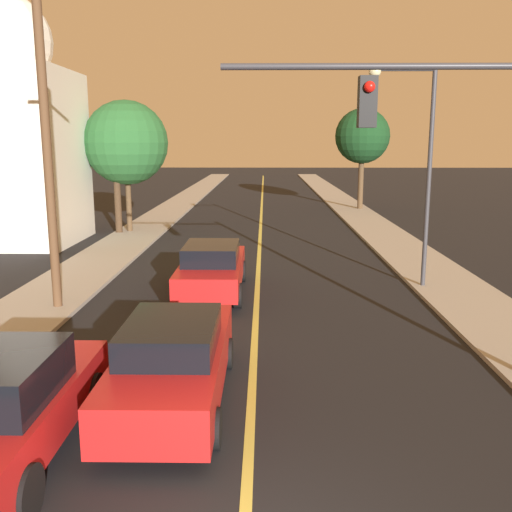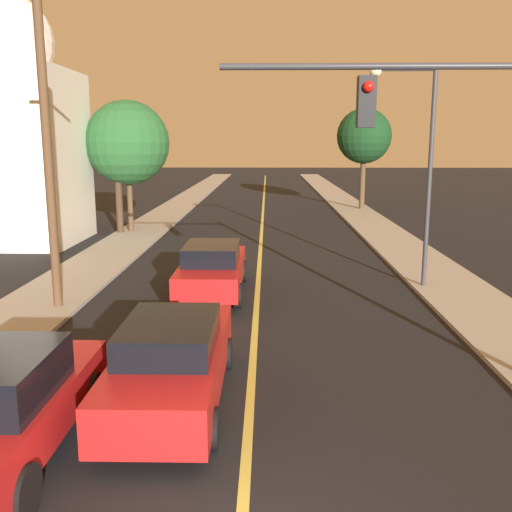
{
  "view_description": "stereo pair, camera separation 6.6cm",
  "coord_description": "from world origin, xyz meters",
  "px_view_note": "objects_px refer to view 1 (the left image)",
  "views": [
    {
      "loc": [
        0.23,
        -5.25,
        4.54
      ],
      "look_at": [
        0.0,
        9.46,
        1.6
      ],
      "focal_mm": 40.0,
      "sensor_mm": 36.0,
      "label": 1
    },
    {
      "loc": [
        0.3,
        -5.24,
        4.54
      ],
      "look_at": [
        0.0,
        9.46,
        1.6
      ],
      "focal_mm": 40.0,
      "sensor_mm": 36.0,
      "label": 2
    }
  ],
  "objects_px": {
    "utility_pole_left": "(46,137)",
    "tree_left_near": "(126,143)",
    "car_outer_lane_front": "(3,406)",
    "traffic_signal_mast": "(462,158)",
    "car_near_lane_front": "(174,360)",
    "tree_right_near": "(362,136)",
    "tree_left_far": "(115,147)",
    "streetlamp_right": "(414,145)",
    "domed_building_left": "(11,132)",
    "car_near_lane_second": "(212,268)"
  },
  "relations": [
    {
      "from": "traffic_signal_mast",
      "to": "tree_right_near",
      "type": "bearing_deg",
      "value": 84.18
    },
    {
      "from": "car_outer_lane_front",
      "to": "utility_pole_left",
      "type": "distance_m",
      "value": 8.68
    },
    {
      "from": "car_near_lane_front",
      "to": "utility_pole_left",
      "type": "bearing_deg",
      "value": 126.08
    },
    {
      "from": "car_outer_lane_front",
      "to": "domed_building_left",
      "type": "xyz_separation_m",
      "value": [
        -7.57,
        18.23,
        4.17
      ]
    },
    {
      "from": "tree_left_far",
      "to": "car_near_lane_second",
      "type": "bearing_deg",
      "value": -63.22
    },
    {
      "from": "car_near_lane_front",
      "to": "traffic_signal_mast",
      "type": "distance_m",
      "value": 6.35
    },
    {
      "from": "traffic_signal_mast",
      "to": "utility_pole_left",
      "type": "xyz_separation_m",
      "value": [
        -9.29,
        4.46,
        0.41
      ]
    },
    {
      "from": "utility_pole_left",
      "to": "tree_left_near",
      "type": "bearing_deg",
      "value": 94.94
    },
    {
      "from": "car_outer_lane_front",
      "to": "tree_left_near",
      "type": "relative_size",
      "value": 0.69
    },
    {
      "from": "traffic_signal_mast",
      "to": "domed_building_left",
      "type": "relative_size",
      "value": 0.55
    },
    {
      "from": "streetlamp_right",
      "to": "tree_right_near",
      "type": "xyz_separation_m",
      "value": [
        1.97,
        21.19,
        0.47
      ]
    },
    {
      "from": "car_near_lane_second",
      "to": "traffic_signal_mast",
      "type": "bearing_deg",
      "value": -50.23
    },
    {
      "from": "streetlamp_right",
      "to": "tree_left_near",
      "type": "height_order",
      "value": "streetlamp_right"
    },
    {
      "from": "utility_pole_left",
      "to": "tree_left_near",
      "type": "height_order",
      "value": "utility_pole_left"
    },
    {
      "from": "tree_left_far",
      "to": "domed_building_left",
      "type": "relative_size",
      "value": 0.52
    },
    {
      "from": "car_near_lane_second",
      "to": "traffic_signal_mast",
      "type": "height_order",
      "value": "traffic_signal_mast"
    },
    {
      "from": "tree_right_near",
      "to": "domed_building_left",
      "type": "relative_size",
      "value": 0.61
    },
    {
      "from": "car_near_lane_front",
      "to": "utility_pole_left",
      "type": "relative_size",
      "value": 0.57
    },
    {
      "from": "car_near_lane_second",
      "to": "domed_building_left",
      "type": "height_order",
      "value": "domed_building_left"
    },
    {
      "from": "tree_left_near",
      "to": "domed_building_left",
      "type": "distance_m",
      "value": 5.28
    },
    {
      "from": "traffic_signal_mast",
      "to": "utility_pole_left",
      "type": "relative_size",
      "value": 0.68
    },
    {
      "from": "tree_left_far",
      "to": "car_outer_lane_front",
      "type": "bearing_deg",
      "value": -80.19
    },
    {
      "from": "traffic_signal_mast",
      "to": "car_near_lane_second",
      "type": "bearing_deg",
      "value": 129.77
    },
    {
      "from": "car_outer_lane_front",
      "to": "tree_left_near",
      "type": "height_order",
      "value": "tree_left_near"
    },
    {
      "from": "car_outer_lane_front",
      "to": "traffic_signal_mast",
      "type": "relative_size",
      "value": 0.75
    },
    {
      "from": "car_near_lane_second",
      "to": "traffic_signal_mast",
      "type": "distance_m",
      "value": 8.81
    },
    {
      "from": "car_near_lane_second",
      "to": "tree_left_far",
      "type": "distance_m",
      "value": 13.14
    },
    {
      "from": "traffic_signal_mast",
      "to": "streetlamp_right",
      "type": "xyz_separation_m",
      "value": [
        0.9,
        6.95,
        0.19
      ]
    },
    {
      "from": "car_near_lane_front",
      "to": "tree_right_near",
      "type": "xyz_separation_m",
      "value": [
        8.05,
        29.31,
        4.12
      ]
    },
    {
      "from": "traffic_signal_mast",
      "to": "streetlamp_right",
      "type": "distance_m",
      "value": 7.01
    },
    {
      "from": "tree_left_far",
      "to": "utility_pole_left",
      "type": "bearing_deg",
      "value": -83.02
    },
    {
      "from": "utility_pole_left",
      "to": "tree_left_near",
      "type": "xyz_separation_m",
      "value": [
        -1.17,
        13.53,
        -0.16
      ]
    },
    {
      "from": "streetlamp_right",
      "to": "utility_pole_left",
      "type": "bearing_deg",
      "value": -166.27
    },
    {
      "from": "traffic_signal_mast",
      "to": "domed_building_left",
      "type": "xyz_separation_m",
      "value": [
        -14.89,
        15.16,
        0.74
      ]
    },
    {
      "from": "streetlamp_right",
      "to": "tree_right_near",
      "type": "relative_size",
      "value": 1.0
    },
    {
      "from": "car_near_lane_second",
      "to": "streetlamp_right",
      "type": "distance_m",
      "value": 7.13
    },
    {
      "from": "car_near_lane_second",
      "to": "traffic_signal_mast",
      "type": "xyz_separation_m",
      "value": [
        5.19,
        -6.23,
        3.45
      ]
    },
    {
      "from": "car_outer_lane_front",
      "to": "utility_pole_left",
      "type": "height_order",
      "value": "utility_pole_left"
    },
    {
      "from": "traffic_signal_mast",
      "to": "streetlamp_right",
      "type": "height_order",
      "value": "streetlamp_right"
    },
    {
      "from": "streetlamp_right",
      "to": "domed_building_left",
      "type": "height_order",
      "value": "domed_building_left"
    },
    {
      "from": "car_near_lane_second",
      "to": "tree_left_near",
      "type": "distance_m",
      "value": 13.41
    },
    {
      "from": "car_near_lane_front",
      "to": "car_outer_lane_front",
      "type": "distance_m",
      "value": 2.86
    },
    {
      "from": "car_outer_lane_front",
      "to": "utility_pole_left",
      "type": "xyz_separation_m",
      "value": [
        -1.96,
        7.53,
        3.84
      ]
    },
    {
      "from": "car_near_lane_second",
      "to": "utility_pole_left",
      "type": "bearing_deg",
      "value": -156.67
    },
    {
      "from": "car_outer_lane_front",
      "to": "tree_right_near",
      "type": "bearing_deg",
      "value": 71.91
    },
    {
      "from": "tree_left_near",
      "to": "tree_right_near",
      "type": "relative_size",
      "value": 0.97
    },
    {
      "from": "car_outer_lane_front",
      "to": "traffic_signal_mast",
      "type": "xyz_separation_m",
      "value": [
        7.33,
        3.07,
        3.43
      ]
    },
    {
      "from": "domed_building_left",
      "to": "tree_left_far",
      "type": "bearing_deg",
      "value": 30.68
    },
    {
      "from": "streetlamp_right",
      "to": "utility_pole_left",
      "type": "distance_m",
      "value": 10.49
    },
    {
      "from": "car_near_lane_front",
      "to": "traffic_signal_mast",
      "type": "height_order",
      "value": "traffic_signal_mast"
    }
  ]
}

